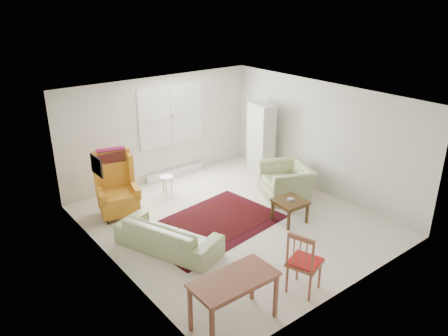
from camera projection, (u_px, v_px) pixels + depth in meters
room at (228, 159)px, 8.46m from camera, size 5.04×5.54×2.51m
rug at (211, 224)px, 8.60m from camera, size 2.94×2.09×0.03m
sofa at (168, 230)px, 7.68m from camera, size 1.40×2.06×0.77m
armchair at (286, 178)px, 9.65m from camera, size 1.35×1.42×0.88m
wingback_chair at (117, 185)px, 8.74m from camera, size 0.95×0.98×1.34m
coffee_table at (290, 211)px, 8.66m from camera, size 0.62×0.62×0.47m
stool at (167, 185)px, 9.90m from camera, size 0.37×0.37×0.41m
cabinet at (261, 139)px, 10.73m from camera, size 0.47×0.76×1.79m
desk at (234, 301)px, 5.93m from camera, size 1.20×0.61×0.76m
desk_chair at (305, 261)px, 6.56m from camera, size 0.58×0.58×1.05m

